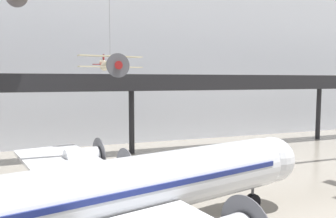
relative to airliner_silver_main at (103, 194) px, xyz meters
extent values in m
cube|color=silver|center=(7.24, 31.83, 10.35)|extent=(140.00, 3.00, 27.64)
cube|color=black|center=(7.24, 22.89, 5.00)|extent=(110.00, 3.20, 0.90)
cube|color=black|center=(7.24, 21.35, 6.00)|extent=(110.00, 0.12, 1.10)
cylinder|color=black|center=(7.24, 23.85, 0.54)|extent=(0.70, 0.70, 8.02)
cylinder|color=black|center=(37.49, 23.85, 0.54)|extent=(0.70, 0.70, 8.02)
cylinder|color=silver|center=(0.11, 0.03, 0.07)|extent=(23.88, 8.81, 3.34)
sphere|color=silver|center=(12.73, 3.06, 0.07)|extent=(3.28, 3.28, 3.28)
cube|color=navy|center=(0.11, 0.03, 0.40)|extent=(22.29, 8.49, 0.30)
cube|color=silver|center=(-1.25, 9.23, -0.69)|extent=(8.93, 16.07, 0.28)
cylinder|color=silver|center=(1.14, 6.37, -0.64)|extent=(3.06, 2.21, 1.61)
cylinder|color=#4C4C51|center=(2.62, 6.73, -0.64)|extent=(0.77, 2.98, 3.05)
cylinder|color=silver|center=(-0.07, 11.39, -0.64)|extent=(3.06, 2.21, 1.61)
cylinder|color=#4C4C51|center=(1.41, 11.75, -0.64)|extent=(0.77, 2.98, 3.05)
cylinder|color=#4C4C51|center=(10.86, 2.61, -2.21)|extent=(0.20, 0.20, 1.21)
cylinder|color=black|center=(10.86, 2.61, -2.82)|extent=(1.35, 0.67, 1.30)
cylinder|color=#4C4C51|center=(-0.25, 2.69, -2.21)|extent=(0.20, 0.20, 1.21)
cylinder|color=beige|center=(3.31, 16.25, 7.49)|extent=(1.43, 4.36, 1.36)
cone|color=maroon|center=(3.61, 14.06, 7.23)|extent=(0.87, 0.80, 0.78)
cylinder|color=#4C4C51|center=(3.63, 13.91, 7.22)|extent=(2.25, 0.34, 2.27)
cone|color=beige|center=(3.04, 18.28, 7.74)|extent=(0.90, 1.30, 0.87)
cube|color=beige|center=(3.35, 15.99, 8.19)|extent=(6.44, 1.86, 0.10)
cube|color=beige|center=(3.35, 15.99, 7.15)|extent=(6.44, 1.86, 0.10)
cube|color=maroon|center=(3.00, 18.53, 8.02)|extent=(0.13, 0.52, 1.05)
cube|color=maroon|center=(3.00, 18.53, 7.49)|extent=(2.32, 0.81, 0.06)
cylinder|color=slate|center=(3.31, 16.25, 13.55)|extent=(0.04, 0.04, 11.24)
camera|label=1|loc=(-2.41, -16.51, 5.85)|focal=35.00mm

